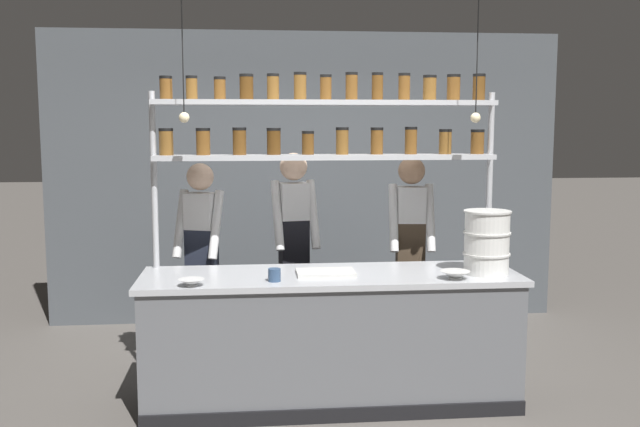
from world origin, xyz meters
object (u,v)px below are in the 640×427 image
Objects in this scene: prep_bowl_near_left at (191,283)px; chef_right at (410,246)px; chef_center at (294,243)px; spice_shelf_unit at (326,134)px; container_stack at (487,242)px; chef_left at (202,253)px; serving_cup_front at (274,275)px; cutting_board at (326,273)px; prep_bowl_center_front at (455,275)px.

chef_right is at bearing 32.00° from prep_bowl_near_left.
spice_shelf_unit is at bearing -76.85° from chef_center.
container_stack is (0.34, -0.85, 0.17)m from chef_right.
spice_shelf_unit is 1.37m from container_stack.
prep_bowl_near_left is at bearing -132.70° from chef_center.
chef_left is 19.25× the size of serving_cup_front.
spice_shelf_unit is 1.38m from chef_left.
container_stack is at bearing -22.33° from spice_shelf_unit.
container_stack reaches higher than cutting_board.
chef_left is (-0.94, 0.40, -0.93)m from spice_shelf_unit.
prep_bowl_center_front is (1.74, 0.04, 0.00)m from prep_bowl_near_left.
chef_right is 1.08m from cutting_board.
chef_center is 4.30× the size of cutting_board.
chef_center reaches higher than prep_bowl_center_front.
serving_cup_front is (-1.13, -0.95, -0.01)m from chef_right.
prep_bowl_near_left is (-0.93, -0.62, -0.93)m from spice_shelf_unit.
chef_right is at bearing -14.46° from chef_center.
container_stack is 5.13× the size of serving_cup_front.
container_stack is at bearing 28.89° from prep_bowl_center_front.
chef_right reaches higher than prep_bowl_near_left.
container_stack is (1.27, -0.93, 0.14)m from chef_center.
chef_center reaches higher than container_stack.
container_stack reaches higher than prep_bowl_near_left.
spice_shelf_unit is at bearing 157.67° from container_stack.
cutting_board is 0.93m from prep_bowl_near_left.
prep_bowl_center_front is at bearing -151.11° from container_stack.
prep_bowl_near_left is 1.96× the size of serving_cup_front.
prep_bowl_near_left is 0.54m from serving_cup_front.
spice_shelf_unit reaches higher than chef_center.
chef_left is 1.02m from prep_bowl_near_left.
chef_left is at bearing 90.22° from prep_bowl_near_left.
chef_left is 9.80× the size of prep_bowl_near_left.
spice_shelf_unit is 1.03m from chef_center.
prep_bowl_center_front reaches higher than cutting_board.
chef_left is 2.00m from prep_bowl_center_front.
chef_center is at bearing 112.80° from spice_shelf_unit.
chef_center is 3.91× the size of container_stack.
prep_bowl_near_left is at bearing -178.63° from prep_bowl_center_front.
chef_center is 1.33m from prep_bowl_near_left.
spice_shelf_unit is 29.12× the size of serving_cup_front.
serving_cup_front is (-0.36, -0.19, 0.03)m from cutting_board.
chef_center is 1.58m from container_stack.
cutting_board is at bearing 27.66° from serving_cup_front.
cutting_board is 2.00× the size of prep_bowl_center_front.
serving_cup_front is at bearing -176.16° from container_stack.
chef_center reaches higher than chef_left.
spice_shelf_unit reaches higher than chef_right.
spice_shelf_unit is 1.01m from cutting_board.
container_stack is at bearing -62.99° from chef_right.
container_stack is at bearing -45.83° from chef_center.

